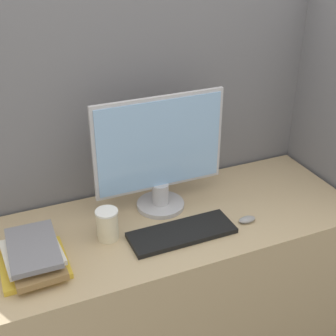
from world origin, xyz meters
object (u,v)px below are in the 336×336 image
Objects in this scene: mouse at (247,220)px; book_stack at (34,257)px; coffee_cup at (107,225)px; keyboard at (182,233)px; monitor at (160,156)px.

book_stack is at bearing 175.43° from mouse.
book_stack is at bearing -169.56° from coffee_cup.
mouse is at bearing -5.29° from keyboard.
monitor is at bearing 25.25° from coffee_cup.
monitor is 0.64m from book_stack.
monitor is 1.32× the size of keyboard.
book_stack is (-0.86, 0.07, 0.03)m from mouse.
monitor is 1.84× the size of book_stack.
monitor is at bearing 138.55° from mouse.
keyboard is at bearing 174.71° from mouse.
mouse is 0.58m from coffee_cup.
coffee_cup is at bearing 167.69° from mouse.
coffee_cup is (-0.28, 0.10, 0.05)m from keyboard.
monitor reaches higher than mouse.
mouse is 0.86m from book_stack.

